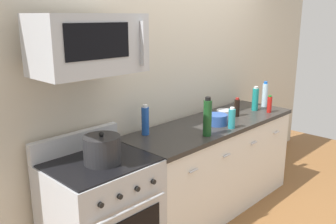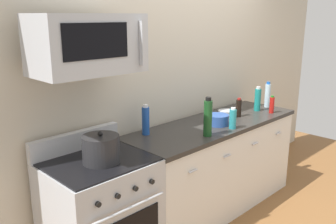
% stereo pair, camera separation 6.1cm
% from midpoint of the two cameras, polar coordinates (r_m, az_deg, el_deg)
% --- Properties ---
extents(ground_plane, '(6.11, 6.11, 0.00)m').
position_cam_midpoint_polar(ground_plane, '(3.95, 6.36, -14.47)').
color(ground_plane, brown).
extents(back_wall, '(5.09, 0.10, 2.70)m').
position_cam_midpoint_polar(back_wall, '(3.75, 1.98, 5.96)').
color(back_wall, beige).
rests_on(back_wall, ground_plane).
extents(counter_unit, '(2.00, 0.66, 0.92)m').
position_cam_midpoint_polar(counter_unit, '(3.75, 6.58, -8.34)').
color(counter_unit, silver).
rests_on(counter_unit, ground_plane).
extents(range_oven, '(0.76, 0.69, 1.07)m').
position_cam_midpoint_polar(range_oven, '(2.89, -11.06, -15.86)').
color(range_oven, '#B7BABF').
rests_on(range_oven, ground_plane).
extents(microwave, '(0.74, 0.44, 0.40)m').
position_cam_midpoint_polar(microwave, '(2.53, -13.11, 10.36)').
color(microwave, '#B7BABF').
extents(bottle_sparkling_teal, '(0.07, 0.07, 0.27)m').
position_cam_midpoint_polar(bottle_sparkling_teal, '(4.09, 13.16, 2.01)').
color(bottle_sparkling_teal, '#197F7A').
rests_on(bottle_sparkling_teal, countertop_slab).
extents(bottle_soda_blue, '(0.07, 0.07, 0.27)m').
position_cam_midpoint_polar(bottle_soda_blue, '(3.17, -4.15, -1.34)').
color(bottle_soda_blue, '#1E4CA5').
rests_on(bottle_soda_blue, countertop_slab).
extents(bottle_wine_green, '(0.07, 0.07, 0.35)m').
position_cam_midpoint_polar(bottle_wine_green, '(3.14, 5.68, -0.87)').
color(bottle_wine_green, '#19471E').
rests_on(bottle_wine_green, countertop_slab).
extents(bottle_dish_soap, '(0.06, 0.06, 0.20)m').
position_cam_midpoint_polar(bottle_dish_soap, '(3.40, 9.50, -0.99)').
color(bottle_dish_soap, teal).
rests_on(bottle_dish_soap, countertop_slab).
extents(bottle_soy_sauce_dark, '(0.06, 0.06, 0.20)m').
position_cam_midpoint_polar(bottle_soy_sauce_dark, '(3.81, 10.35, 0.70)').
color(bottle_soy_sauce_dark, black).
rests_on(bottle_soy_sauce_dark, countertop_slab).
extents(bottle_hot_sauce_red, '(0.05, 0.05, 0.19)m').
position_cam_midpoint_polar(bottle_hot_sauce_red, '(4.05, 15.26, 1.18)').
color(bottle_hot_sauce_red, '#B21914').
rests_on(bottle_hot_sauce_red, countertop_slab).
extents(bottle_water_clear, '(0.06, 0.06, 0.29)m').
position_cam_midpoint_polar(bottle_water_clear, '(4.29, 14.60, 2.65)').
color(bottle_water_clear, silver).
rests_on(bottle_water_clear, countertop_slab).
extents(bowl_steel_prep, '(0.16, 0.16, 0.08)m').
position_cam_midpoint_polar(bowl_steel_prep, '(3.77, 8.39, -0.24)').
color(bowl_steel_prep, '#B2B5BA').
rests_on(bowl_steel_prep, countertop_slab).
extents(bowl_blue_mixing, '(0.21, 0.21, 0.10)m').
position_cam_midpoint_polar(bowl_blue_mixing, '(3.50, 7.18, -1.14)').
color(bowl_blue_mixing, '#2D519E').
rests_on(bowl_blue_mixing, countertop_slab).
extents(stockpot, '(0.26, 0.26, 0.23)m').
position_cam_midpoint_polar(stockpot, '(2.61, -10.99, -5.83)').
color(stockpot, '#262628').
rests_on(stockpot, range_oven).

